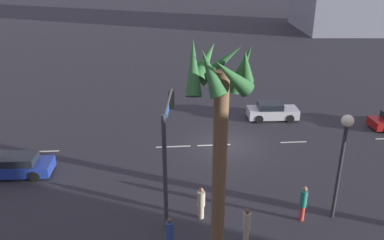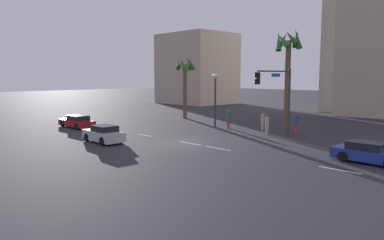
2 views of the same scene
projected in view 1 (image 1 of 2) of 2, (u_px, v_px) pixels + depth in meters
The scene contains 14 objects.
ground_plane at pixel (226, 145), 26.99m from camera, with size 220.00×220.00×0.00m, color #28282D.
lane_stripe_2 at pixel (294, 142), 27.35m from camera, with size 1.86×0.14×0.01m, color silver.
lane_stripe_3 at pixel (214, 145), 26.92m from camera, with size 2.28×0.14×0.01m, color silver.
lane_stripe_4 at pixel (173, 147), 26.70m from camera, with size 2.36×0.14×0.01m, color silver.
lane_stripe_5 at pixel (41, 151), 26.02m from camera, with size 2.38×0.14×0.01m, color silver.
car_1 at pixel (272, 111), 31.09m from camera, with size 4.00×1.91×1.36m.
car_2 at pixel (16, 166), 23.03m from camera, with size 4.28×1.92×1.26m.
traffic_signal at pixel (168, 139), 18.55m from camera, with size 0.76×4.53×5.82m.
streetlamp at pixel (343, 147), 17.99m from camera, with size 0.56×0.56×5.45m.
pedestrian_0 at pixel (170, 234), 16.80m from camera, with size 0.50×0.50×1.77m.
pedestrian_1 at pixel (201, 202), 19.06m from camera, with size 0.42×0.42×1.71m.
pedestrian_2 at pixel (303, 202), 18.84m from camera, with size 0.46×0.46×1.90m.
pedestrian_3 at pixel (247, 225), 17.33m from camera, with size 0.34×0.34×1.82m.
palm_tree_1 at pixel (220, 116), 13.40m from camera, with size 2.62×2.46×9.59m.
Camera 1 is at (4.40, 24.00, 11.90)m, focal length 36.63 mm.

